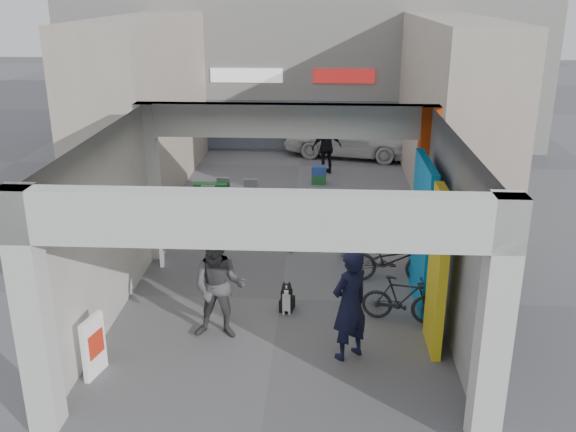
# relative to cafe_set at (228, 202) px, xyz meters

# --- Properties ---
(ground) EXTENTS (90.00, 90.00, 0.00)m
(ground) POSITION_rel_cafe_set_xyz_m (1.76, -5.03, -0.30)
(ground) COLOR #5B5B60
(ground) RESTS_ON ground
(arcade_canopy) EXTENTS (6.40, 6.45, 6.40)m
(arcade_canopy) POSITION_rel_cafe_set_xyz_m (2.30, -5.85, 2.00)
(arcade_canopy) COLOR beige
(arcade_canopy) RESTS_ON ground
(far_building) EXTENTS (18.00, 4.08, 8.00)m
(far_building) POSITION_rel_cafe_set_xyz_m (1.76, 8.97, 3.69)
(far_building) COLOR white
(far_building) RESTS_ON ground
(plaza_bldg_left) EXTENTS (2.00, 9.00, 5.00)m
(plaza_bldg_left) POSITION_rel_cafe_set_xyz_m (-2.74, 2.47, 2.20)
(plaza_bldg_left) COLOR #B1A493
(plaza_bldg_left) RESTS_ON ground
(plaza_bldg_right) EXTENTS (2.00, 9.00, 5.00)m
(plaza_bldg_right) POSITION_rel_cafe_set_xyz_m (6.26, 2.47, 2.20)
(plaza_bldg_right) COLOR #B1A493
(plaza_bldg_right) RESTS_ON ground
(bollard_left) EXTENTS (0.09, 0.09, 0.88)m
(bollard_left) POSITION_rel_cafe_set_xyz_m (0.09, -2.50, 0.14)
(bollard_left) COLOR gray
(bollard_left) RESTS_ON ground
(bollard_center) EXTENTS (0.09, 0.09, 0.97)m
(bollard_center) POSITION_rel_cafe_set_xyz_m (1.85, -2.66, 0.18)
(bollard_center) COLOR gray
(bollard_center) RESTS_ON ground
(bollard_right) EXTENTS (0.09, 0.09, 0.93)m
(bollard_right) POSITION_rel_cafe_set_xyz_m (3.27, -2.69, 0.16)
(bollard_right) COLOR gray
(bollard_right) RESTS_ON ground
(advert_board_near) EXTENTS (0.21, 0.55, 1.00)m
(advert_board_near) POSITION_rel_cafe_set_xyz_m (-0.98, -7.77, 0.20)
(advert_board_near) COLOR silver
(advert_board_near) RESTS_ON ground
(advert_board_far) EXTENTS (0.20, 0.55, 1.00)m
(advert_board_far) POSITION_rel_cafe_set_xyz_m (-0.98, -3.39, 0.20)
(advert_board_far) COLOR silver
(advert_board_far) RESTS_ON ground
(cafe_set) EXTENTS (1.42, 1.15, 0.86)m
(cafe_set) POSITION_rel_cafe_set_xyz_m (0.00, 0.00, 0.00)
(cafe_set) COLOR #9B9BA0
(cafe_set) RESTS_ON ground
(produce_stand) EXTENTS (1.11, 0.60, 0.73)m
(produce_stand) POSITION_rel_cafe_set_xyz_m (-0.50, 0.20, -0.01)
(produce_stand) COLOR black
(produce_stand) RESTS_ON ground
(crate_stack) EXTENTS (0.46, 0.36, 0.56)m
(crate_stack) POSITION_rel_cafe_set_xyz_m (2.45, 2.92, -0.02)
(crate_stack) COLOR #165021
(crate_stack) RESTS_ON ground
(border_collie) EXTENTS (0.24, 0.47, 0.65)m
(border_collie) POSITION_rel_cafe_set_xyz_m (1.92, -5.53, -0.05)
(border_collie) COLOR black
(border_collie) RESTS_ON ground
(man_with_dog) EXTENTS (0.84, 0.80, 1.93)m
(man_with_dog) POSITION_rel_cafe_set_xyz_m (3.02, -7.03, 0.66)
(man_with_dog) COLOR black
(man_with_dog) RESTS_ON ground
(man_back_turned) EXTENTS (0.95, 0.75, 1.91)m
(man_back_turned) POSITION_rel_cafe_set_xyz_m (0.80, -6.49, 0.65)
(man_back_turned) COLOR #434245
(man_back_turned) RESTS_ON ground
(man_elderly) EXTENTS (0.84, 0.61, 1.60)m
(man_elderly) POSITION_rel_cafe_set_xyz_m (3.27, -2.86, 0.50)
(man_elderly) COLOR #5E7CB7
(man_elderly) RESTS_ON ground
(man_crates) EXTENTS (1.11, 0.78, 1.75)m
(man_crates) POSITION_rel_cafe_set_xyz_m (2.68, 4.10, 0.57)
(man_crates) COLOR black
(man_crates) RESTS_ON ground
(bicycle_front) EXTENTS (1.87, 0.73, 0.97)m
(bicycle_front) POSITION_rel_cafe_set_xyz_m (4.00, -4.09, 0.18)
(bicycle_front) COLOR black
(bicycle_front) RESTS_ON ground
(bicycle_rear) EXTENTS (1.52, 0.69, 0.88)m
(bicycle_rear) POSITION_rel_cafe_set_xyz_m (4.04, -5.77, 0.14)
(bicycle_rear) COLOR black
(bicycle_rear) RESTS_ON ground
(white_van) EXTENTS (4.79, 2.80, 1.53)m
(white_van) POSITION_rel_cafe_set_xyz_m (3.47, 6.41, 0.46)
(white_van) COLOR silver
(white_van) RESTS_ON ground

